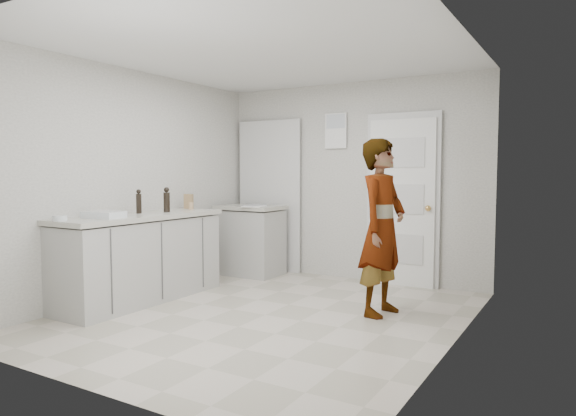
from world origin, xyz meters
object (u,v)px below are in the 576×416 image
Objects in this scene: cake_mix_box at (189,201)px; oil_cruet_a at (167,200)px; oil_cruet_b at (139,202)px; person at (382,227)px; spice_jar at (191,206)px; egg_bowl at (60,218)px; baking_dish at (104,215)px.

oil_cruet_a is at bearing -91.41° from cake_mix_box.
oil_cruet_b is (0.04, -0.84, 0.04)m from cake_mix_box.
person is 19.31× the size of spice_jar.
person is 3.00m from egg_bowl.
oil_cruet_a is at bearing 84.43° from egg_bowl.
oil_cruet_a is 0.31m from oil_cruet_b.
cake_mix_box is 1.80m from egg_bowl.
person reaches higher than baking_dish.
oil_cruet_a is at bearing 107.42° from person.
spice_jar is 1.29m from baking_dish.
oil_cruet_a is 1.26m from egg_bowl.
oil_cruet_b is 2.03× the size of egg_bowl.
oil_cruet_b reaches higher than cake_mix_box.
oil_cruet_b is (-2.48, -0.74, 0.21)m from person.
cake_mix_box is 2.03× the size of spice_jar.
egg_bowl is at bearing -89.41° from oil_cruet_b.
oil_cruet_a is (-2.35, -0.45, 0.21)m from person.
oil_cruet_a is at bearing 65.20° from oil_cruet_b.
person reaches higher than egg_bowl.
egg_bowl is (-0.10, -0.41, -0.00)m from baking_dish.
oil_cruet_b is 0.66× the size of baking_dish.
spice_jar is 0.74m from oil_cruet_b.
oil_cruet_b reaches higher than spice_jar.
person is 2.70m from baking_dish.
egg_bowl is (0.05, -1.80, -0.06)m from cake_mix_box.
baking_dish is at bearing -89.19° from spice_jar.
cake_mix_box is 0.45× the size of baking_dish.
egg_bowl is at bearing 131.11° from person.
person reaches higher than oil_cruet_a.
oil_cruet_a reaches higher than spice_jar.
spice_jar is 0.45m from oil_cruet_a.
spice_jar is 0.31× the size of oil_cruet_a.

